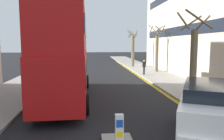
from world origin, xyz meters
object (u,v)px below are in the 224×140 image
double_decker_bus_away (66,52)px  pedestrian_far (144,67)px  keep_left_bollard (119,132)px  taxi_minivan (209,113)px

double_decker_bus_away → pedestrian_far: 12.36m
double_decker_bus_away → pedestrian_far: (7.45, 9.65, -2.04)m
keep_left_bollard → pedestrian_far: size_ratio=0.69×
double_decker_bus_away → pedestrian_far: bearing=52.3°
taxi_minivan → pedestrian_far: (1.72, 16.62, -0.08)m
double_decker_bus_away → pedestrian_far: size_ratio=6.69×
keep_left_bollard → pedestrian_far: (4.99, 16.85, 0.38)m
double_decker_bus_away → taxi_minivan: size_ratio=2.11×
double_decker_bus_away → taxi_minivan: (5.73, -6.97, -1.96)m
keep_left_bollard → double_decker_bus_away: (-2.46, 7.20, 2.42)m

